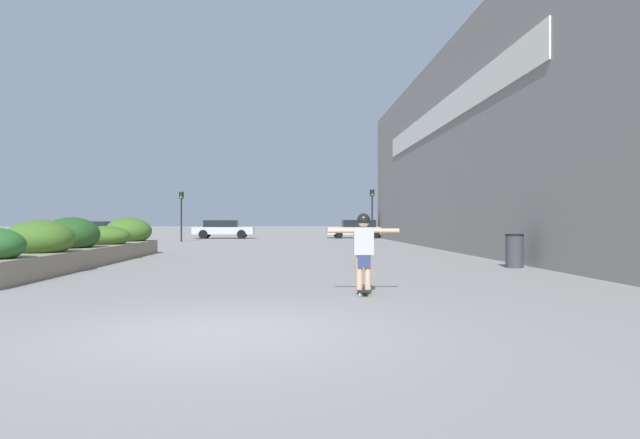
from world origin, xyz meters
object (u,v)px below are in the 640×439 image
at_px(traffic_light_left, 181,207).
at_px(trash_bin, 514,251).
at_px(car_leftmost, 223,229).
at_px(car_center_right, 92,230).
at_px(traffic_light_right, 372,206).
at_px(skateboard, 364,291).
at_px(car_center_left, 357,229).
at_px(skateboarder, 364,243).

bearing_deg(traffic_light_left, trash_bin, -57.91).
distance_m(car_leftmost, traffic_light_left, 7.48).
distance_m(trash_bin, car_center_right, 34.95).
xyz_separation_m(trash_bin, traffic_light_right, (-1.04, 21.78, 1.89)).
bearing_deg(skateboard, traffic_light_right, 83.36).
bearing_deg(car_center_left, car_center_right, 95.81).
bearing_deg(traffic_light_left, traffic_light_right, -1.07).
xyz_separation_m(car_leftmost, traffic_light_right, (10.85, -7.31, 1.62)).
bearing_deg(traffic_light_left, car_center_left, 30.99).
relative_size(skateboard, traffic_light_left, 0.21).
height_order(car_center_right, traffic_light_left, traffic_light_left).
bearing_deg(car_center_left, car_leftmost, 92.85).
bearing_deg(skateboarder, car_leftmost, 102.76).
height_order(car_center_right, traffic_light_right, traffic_light_right).
bearing_deg(skateboarder, car_center_left, 85.40).
distance_m(skateboard, traffic_light_right, 28.05).
relative_size(skateboard, skateboarder, 0.49).
xyz_separation_m(skateboard, traffic_light_right, (4.16, 27.64, 2.32)).
bearing_deg(car_center_right, traffic_light_left, 54.31).
height_order(car_center_left, car_center_right, car_center_left).
xyz_separation_m(car_center_right, traffic_light_left, (7.70, -5.53, 1.56)).
distance_m(skateboarder, car_center_right, 37.18).
relative_size(skateboard, traffic_light_right, 0.20).
distance_m(car_leftmost, traffic_light_right, 13.19).
relative_size(skateboarder, traffic_light_right, 0.40).
bearing_deg(skateboarder, traffic_light_right, 83.36).
bearing_deg(car_leftmost, traffic_light_right, 56.04).
bearing_deg(car_leftmost, car_center_left, 92.85).
xyz_separation_m(skateboarder, trash_bin, (5.20, 5.87, -0.45)).
bearing_deg(car_leftmost, traffic_light_left, -15.15).
height_order(skateboard, traffic_light_left, traffic_light_left).
distance_m(car_leftmost, car_center_left, 10.76).
bearing_deg(traffic_light_right, car_center_right, 164.25).
height_order(car_leftmost, car_center_left, car_center_left).
distance_m(traffic_light_left, traffic_light_right, 12.77).
relative_size(skateboarder, car_leftmost, 0.30).
relative_size(skateboard, car_center_left, 0.14).
bearing_deg(traffic_light_left, car_center_right, 144.31).
distance_m(trash_bin, traffic_light_left, 26.05).
relative_size(skateboarder, traffic_light_left, 0.42).
bearing_deg(trash_bin, car_center_left, 92.22).
relative_size(car_center_left, car_center_right, 1.05).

